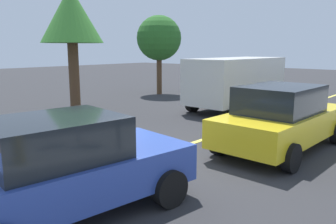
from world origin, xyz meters
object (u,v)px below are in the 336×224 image
at_px(car_yellow_behind_van, 282,118).
at_px(car_blue_near_curb, 65,167).
at_px(tree_left_verge, 71,17).
at_px(tree_centre_verge, 159,38).
at_px(white_van, 236,80).

height_order(car_yellow_behind_van, car_blue_near_curb, car_yellow_behind_van).
relative_size(tree_left_verge, tree_centre_verge, 1.11).
height_order(car_yellow_behind_van, tree_centre_verge, tree_centre_verge).
bearing_deg(car_yellow_behind_van, white_van, 41.53).
bearing_deg(tree_left_verge, car_blue_near_curb, -124.44).
xyz_separation_m(car_yellow_behind_van, tree_left_verge, (-0.86, 8.05, 2.93)).
height_order(white_van, car_yellow_behind_van, white_van).
bearing_deg(tree_left_verge, car_yellow_behind_van, -83.87).
relative_size(white_van, tree_centre_verge, 1.17).
bearing_deg(car_blue_near_curb, tree_left_verge, 55.56).
height_order(white_van, tree_left_verge, tree_left_verge).
distance_m(car_blue_near_curb, tree_left_verge, 9.03).
distance_m(white_van, tree_centre_verge, 6.34).
height_order(car_blue_near_curb, tree_centre_verge, tree_centre_verge).
bearing_deg(white_van, car_blue_near_curb, -163.69).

